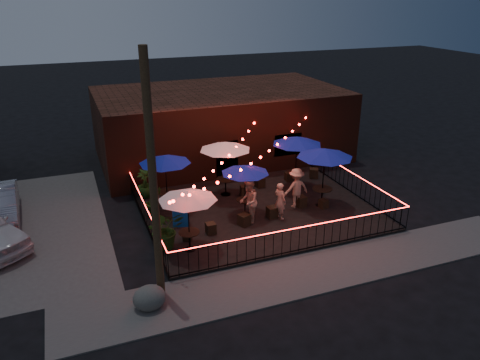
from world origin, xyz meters
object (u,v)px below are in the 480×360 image
object	(u,v)px
utility_pole	(153,183)
cooler	(180,215)
cafe_table_2	(245,170)
cafe_table_3	(225,147)
cafe_table_1	(165,160)
cafe_table_5	(297,141)
boulder	(149,298)
cafe_table_0	(188,196)
cafe_table_4	(325,154)

from	to	relation	value
utility_pole	cooler	xyz separation A→B (m)	(1.79, 4.35, -3.39)
cafe_table_2	cafe_table_3	distance (m)	2.35
cafe_table_1	cafe_table_5	size ratio (longest dim) A/B	1.14
cafe_table_3	cafe_table_5	xyz separation A→B (m)	(3.53, -0.43, -0.00)
cooler	cafe_table_2	bearing A→B (deg)	14.63
utility_pole	boulder	distance (m)	3.69
cafe_table_0	cafe_table_1	xyz separation A→B (m)	(0.06, 3.94, 0.09)
cafe_table_3	cafe_table_2	bearing A→B (deg)	-88.15
cafe_table_1	cafe_table_3	xyz separation A→B (m)	(2.96, 0.44, 0.13)
cafe_table_1	cafe_table_5	xyz separation A→B (m)	(6.49, 0.01, 0.13)
cafe_table_5	boulder	xyz separation A→B (m)	(-8.62, -6.74, -2.21)
utility_pole	cafe_table_4	bearing A→B (deg)	25.09
cafe_table_2	boulder	size ratio (longest dim) A/B	2.43
utility_pole	cafe_table_3	xyz separation A→B (m)	(4.61, 6.63, -1.41)
cafe_table_2	cafe_table_5	size ratio (longest dim) A/B	0.88
cafe_table_2	cafe_table_3	size ratio (longest dim) A/B	0.88
cafe_table_0	cafe_table_2	distance (m)	3.71
cafe_table_0	cooler	xyz separation A→B (m)	(0.19, 2.10, -1.76)
utility_pole	cafe_table_3	world-z (taller)	utility_pole
cafe_table_5	boulder	distance (m)	11.17
cafe_table_0	boulder	size ratio (longest dim) A/B	2.97
cafe_table_4	cafe_table_0	bearing A→B (deg)	-166.26
utility_pole	cooler	size ratio (longest dim) A/B	8.76
utility_pole	cafe_table_0	xyz separation A→B (m)	(1.60, 2.25, -1.62)
cafe_table_0	utility_pole	bearing A→B (deg)	-125.43
utility_pole	cafe_table_4	size ratio (longest dim) A/B	2.55
cafe_table_0	cafe_table_5	bearing A→B (deg)	31.12
cafe_table_4	cafe_table_3	bearing A→B (deg)	143.35
cooler	boulder	size ratio (longest dim) A/B	0.94
cafe_table_3	boulder	bearing A→B (deg)	-125.36
boulder	cafe_table_0	bearing A→B (deg)	53.28
utility_pole	cafe_table_5	bearing A→B (deg)	37.28
cafe_table_1	cooler	world-z (taller)	cafe_table_1
cafe_table_3	cafe_table_0	bearing A→B (deg)	-124.47
cafe_table_1	utility_pole	bearing A→B (deg)	-104.97
cafe_table_0	cooler	bearing A→B (deg)	84.83
cafe_table_2	cafe_table_5	xyz separation A→B (m)	(3.46, 1.89, 0.35)
cafe_table_5	cafe_table_3	bearing A→B (deg)	172.98
cafe_table_4	utility_pole	bearing A→B (deg)	-154.91
cafe_table_0	boulder	bearing A→B (deg)	-126.72
cafe_table_0	cafe_table_5	distance (m)	7.65
utility_pole	cafe_table_0	distance (m)	3.20
utility_pole	cafe_table_5	xyz separation A→B (m)	(8.14, 6.20, -1.41)
cafe_table_0	cafe_table_3	size ratio (longest dim) A/B	1.07
cafe_table_0	cafe_table_3	xyz separation A→B (m)	(3.01, 4.39, 0.22)
cafe_table_2	cooler	bearing A→B (deg)	179.22
utility_pole	cafe_table_0	bearing A→B (deg)	54.57
cafe_table_1	boulder	bearing A→B (deg)	-107.60
utility_pole	boulder	world-z (taller)	utility_pole
cafe_table_2	cafe_table_5	bearing A→B (deg)	28.67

